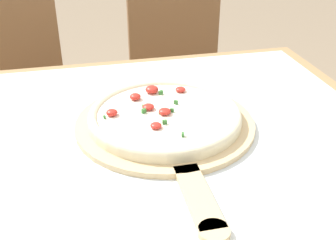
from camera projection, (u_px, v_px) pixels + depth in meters
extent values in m
cube|color=#A87F51|center=(151.00, 162.00, 0.83)|extent=(1.11, 1.04, 0.03)
cylinder|color=#A87F51|center=(265.00, 158.00, 1.51)|extent=(0.06, 0.06, 0.73)
cube|color=silver|center=(151.00, 155.00, 0.82)|extent=(1.03, 0.96, 0.00)
cylinder|color=#D6B784|center=(165.00, 123.00, 0.92)|extent=(0.39, 0.39, 0.01)
cube|color=#D6B784|center=(198.00, 197.00, 0.70)|extent=(0.04, 0.17, 0.01)
cylinder|color=#D6B784|center=(214.00, 232.00, 0.63)|extent=(0.05, 0.05, 0.01)
cylinder|color=beige|center=(165.00, 117.00, 0.91)|extent=(0.33, 0.33, 0.02)
torus|color=beige|center=(165.00, 114.00, 0.90)|extent=(0.33, 0.33, 0.02)
cylinder|color=white|center=(165.00, 114.00, 0.90)|extent=(0.29, 0.29, 0.00)
ellipsoid|color=red|center=(137.00, 96.00, 0.96)|extent=(0.03, 0.03, 0.01)
ellipsoid|color=red|center=(148.00, 107.00, 0.92)|extent=(0.03, 0.03, 0.01)
ellipsoid|color=red|center=(180.00, 89.00, 0.99)|extent=(0.02, 0.02, 0.01)
ellipsoid|color=red|center=(112.00, 113.00, 0.89)|extent=(0.02, 0.02, 0.01)
ellipsoid|color=red|center=(165.00, 111.00, 0.90)|extent=(0.03, 0.03, 0.01)
ellipsoid|color=red|center=(152.00, 89.00, 0.99)|extent=(0.03, 0.03, 0.02)
ellipsoid|color=red|center=(156.00, 126.00, 0.84)|extent=(0.02, 0.02, 0.01)
cube|color=#387533|center=(161.00, 112.00, 0.90)|extent=(0.01, 0.01, 0.01)
cube|color=#387533|center=(105.00, 117.00, 0.88)|extent=(0.01, 0.01, 0.01)
cube|color=#387533|center=(176.00, 102.00, 0.94)|extent=(0.01, 0.01, 0.01)
cube|color=#387533|center=(144.00, 111.00, 0.90)|extent=(0.01, 0.01, 0.01)
cube|color=#387533|center=(172.00, 110.00, 0.91)|extent=(0.01, 0.01, 0.01)
cube|color=#387533|center=(183.00, 135.00, 0.82)|extent=(0.01, 0.01, 0.01)
cube|color=#387533|center=(161.00, 93.00, 0.98)|extent=(0.01, 0.01, 0.01)
cube|color=#387533|center=(165.00, 122.00, 0.86)|extent=(0.01, 0.01, 0.01)
cube|color=#387533|center=(143.00, 106.00, 0.92)|extent=(0.00, 0.01, 0.01)
cube|color=brown|center=(20.00, 122.00, 1.59)|extent=(0.43, 0.43, 0.02)
cube|color=brown|center=(10.00, 48.00, 1.63)|extent=(0.38, 0.06, 0.44)
cylinder|color=brown|center=(73.00, 187.00, 1.60)|extent=(0.04, 0.04, 0.43)
cylinder|color=brown|center=(66.00, 144.00, 1.87)|extent=(0.04, 0.04, 0.43)
cube|color=brown|center=(184.00, 105.00, 1.71)|extent=(0.40, 0.40, 0.02)
cube|color=brown|center=(174.00, 36.00, 1.75)|extent=(0.38, 0.04, 0.44)
cylinder|color=brown|center=(155.00, 178.00, 1.65)|extent=(0.04, 0.04, 0.43)
cylinder|color=brown|center=(231.00, 167.00, 1.72)|extent=(0.04, 0.04, 0.43)
cylinder|color=brown|center=(141.00, 137.00, 1.93)|extent=(0.04, 0.04, 0.43)
cylinder|color=brown|center=(207.00, 128.00, 1.99)|extent=(0.04, 0.04, 0.43)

